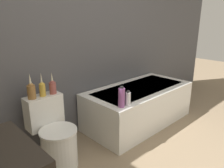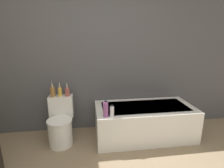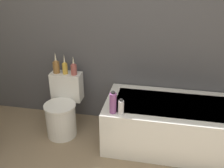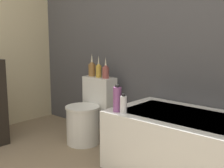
# 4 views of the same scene
# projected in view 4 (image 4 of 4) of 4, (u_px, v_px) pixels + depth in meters

# --- Properties ---
(wall_back_tiled) EXTENTS (6.40, 0.06, 2.60)m
(wall_back_tiled) POSITION_uv_depth(u_px,v_px,m) (152.00, 18.00, 3.10)
(wall_back_tiled) COLOR #4C4C51
(wall_back_tiled) RESTS_ON ground_plane
(bathtub) EXTENTS (1.52, 0.74, 0.51)m
(bathtub) POSITION_uv_depth(u_px,v_px,m) (202.00, 149.00, 2.47)
(bathtub) COLOR white
(bathtub) RESTS_ON ground
(toilet) EXTENTS (0.36, 0.52, 0.68)m
(toilet) POSITION_uv_depth(u_px,v_px,m) (88.00, 114.00, 3.30)
(toilet) COLOR white
(toilet) RESTS_ON ground
(vase_gold) EXTENTS (0.08, 0.08, 0.25)m
(vase_gold) POSITION_uv_depth(u_px,v_px,m) (92.00, 68.00, 3.42)
(vase_gold) COLOR olive
(vase_gold) RESTS_ON toilet
(vase_silver) EXTENTS (0.06, 0.06, 0.24)m
(vase_silver) POSITION_uv_depth(u_px,v_px,m) (99.00, 70.00, 3.34)
(vase_silver) COLOR gold
(vase_silver) RESTS_ON toilet
(vase_bronze) EXTENTS (0.07, 0.07, 0.22)m
(vase_bronze) POSITION_uv_depth(u_px,v_px,m) (106.00, 71.00, 3.27)
(vase_bronze) COLOR #994C47
(vase_bronze) RESTS_ON toilet
(shampoo_bottle_tall) EXTENTS (0.07, 0.07, 0.23)m
(shampoo_bottle_tall) POSITION_uv_depth(u_px,v_px,m) (117.00, 99.00, 2.61)
(shampoo_bottle_tall) COLOR #8C4C8C
(shampoo_bottle_tall) RESTS_ON bathtub
(shampoo_bottle_short) EXTENTS (0.06, 0.06, 0.17)m
(shampoo_bottle_short) POSITION_uv_depth(u_px,v_px,m) (123.00, 105.00, 2.55)
(shampoo_bottle_short) COLOR silver
(shampoo_bottle_short) RESTS_ON bathtub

